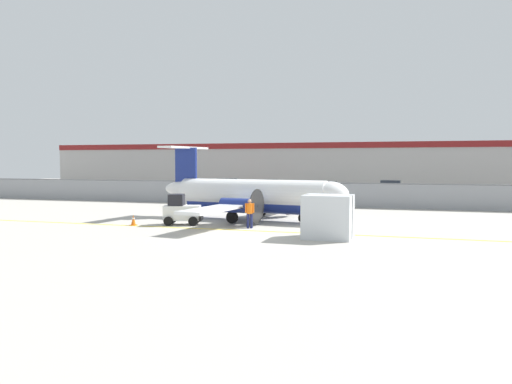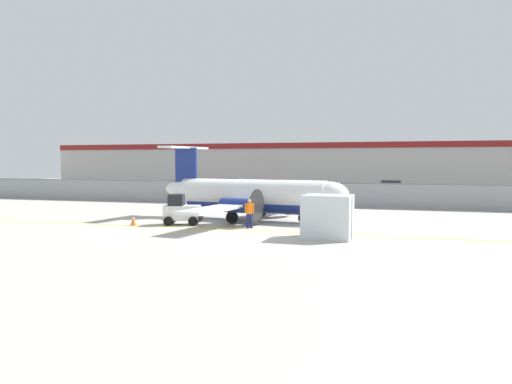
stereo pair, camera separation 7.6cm
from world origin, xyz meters
name	(u,v)px [view 2 (the right image)]	position (x,y,z in m)	size (l,w,h in m)	color
ground_plane	(245,230)	(0.00, 2.00, 0.00)	(140.00, 140.00, 0.01)	#ADA89E
perimeter_fence	(303,193)	(0.00, 18.00, 1.12)	(98.00, 0.10, 2.10)	gray
parking_lot_strip	(324,196)	(0.00, 29.50, 0.06)	(98.00, 17.00, 0.12)	#38383A
background_building	(345,166)	(0.00, 47.99, 3.26)	(91.00, 8.10, 6.50)	#BCB7B2
commuter_airplane	(255,196)	(-0.98, 6.95, 1.60)	(13.50, 16.06, 4.92)	white
baggage_tug	(181,211)	(-4.61, 3.38, 0.86)	(2.54, 1.89, 1.88)	silver
ground_crew_worker	(249,212)	(-0.08, 3.00, 0.95)	(0.55, 0.43, 1.70)	#191E4C
cargo_container	(328,217)	(4.85, 0.54, 1.10)	(2.45, 2.06, 2.20)	silver
traffic_cone_near_left	(133,220)	(-7.27, 2.22, 0.31)	(0.36, 0.36, 0.64)	orange
traffic_cone_near_right	(334,226)	(4.83, 2.91, 0.31)	(0.36, 0.36, 0.64)	orange
traffic_cone_far_left	(232,217)	(-2.09, 5.53, 0.31)	(0.36, 0.36, 0.64)	orange
traffic_cone_far_right	(317,223)	(3.69, 4.20, 0.31)	(0.36, 0.36, 0.64)	orange
parked_car_0	(228,185)	(-13.29, 35.33, 0.89)	(4.24, 2.07, 1.58)	red
parked_car_1	(267,186)	(-7.53, 33.17, 0.89)	(4.31, 2.24, 1.58)	slate
parked_car_2	(326,189)	(0.08, 30.19, 0.89)	(4.37, 2.39, 1.58)	#19662D
parked_car_3	(392,187)	(6.97, 35.39, 0.89)	(4.30, 2.21, 1.58)	gray
parked_car_4	(467,195)	(13.80, 23.81, 0.89)	(4.39, 2.43, 1.58)	#B28C19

